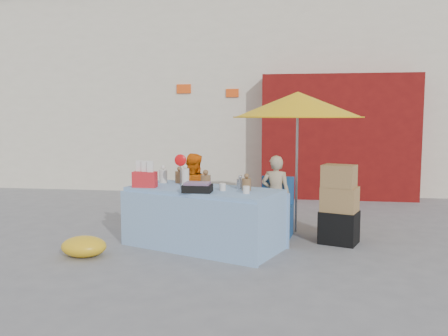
% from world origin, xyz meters
% --- Properties ---
extents(ground, '(80.00, 80.00, 0.00)m').
position_xyz_m(ground, '(0.00, 0.00, 0.00)').
color(ground, slate).
rests_on(ground, ground).
extents(backdrop, '(14.00, 8.00, 7.80)m').
position_xyz_m(backdrop, '(0.52, 7.52, 3.10)').
color(backdrop, silver).
rests_on(backdrop, ground).
extents(market_table, '(2.25, 1.63, 1.24)m').
position_xyz_m(market_table, '(0.11, 0.05, 0.40)').
color(market_table, '#90B7E7').
rests_on(market_table, ground).
extents(chair_left, '(0.54, 0.53, 0.85)m').
position_xyz_m(chair_left, '(-0.22, 0.77, 0.26)').
color(chair_left, navy).
rests_on(chair_left, ground).
extents(chair_right, '(0.54, 0.53, 0.85)m').
position_xyz_m(chair_right, '(1.03, 0.77, 0.26)').
color(chair_right, navy).
rests_on(chair_right, ground).
extents(vendor_orange, '(0.62, 0.52, 1.18)m').
position_xyz_m(vendor_orange, '(-0.23, 0.91, 0.59)').
color(vendor_orange, orange).
rests_on(vendor_orange, ground).
extents(vendor_beige, '(0.46, 0.33, 1.17)m').
position_xyz_m(vendor_beige, '(1.02, 0.91, 0.58)').
color(vendor_beige, tan).
rests_on(vendor_beige, ground).
extents(umbrella, '(1.90, 1.90, 2.09)m').
position_xyz_m(umbrella, '(1.32, 1.06, 1.89)').
color(umbrella, gray).
rests_on(umbrella, ground).
extents(box_stack, '(0.59, 0.54, 1.08)m').
position_xyz_m(box_stack, '(1.90, 0.49, 0.50)').
color(box_stack, black).
rests_on(box_stack, ground).
extents(tarp_bundle, '(0.57, 0.45, 0.25)m').
position_xyz_m(tarp_bundle, '(-1.27, -0.61, 0.13)').
color(tarp_bundle, yellow).
rests_on(tarp_bundle, ground).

